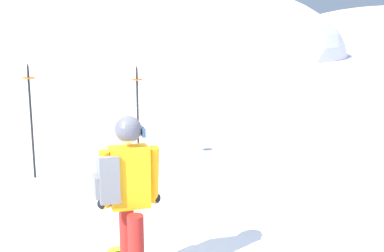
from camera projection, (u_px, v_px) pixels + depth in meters
The scene contains 4 objects.
ridge_peak_main at pixel (132, 53), 41.10m from camera, with size 34.35×30.91×12.91m.
snowboarder_main at pixel (127, 199), 4.66m from camera, with size 0.93×1.70×1.71m.
piste_marker_near at pixel (31, 113), 8.07m from camera, with size 0.20×0.20×1.93m.
piste_marker_far at pixel (138, 109), 8.72m from camera, with size 0.20×0.20×1.83m.
Camera 1 is at (0.75, -4.59, 2.55)m, focal length 46.37 mm.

